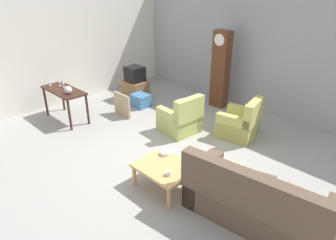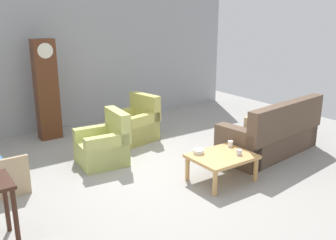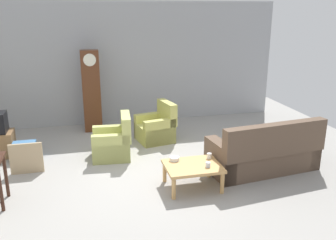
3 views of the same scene
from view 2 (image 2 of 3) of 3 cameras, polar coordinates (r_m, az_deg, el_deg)
The scene contains 11 objects.
ground_plane at distance 6.18m, azimuth -0.13°, elevation -8.36°, with size 10.40×10.40×0.00m, color #999691.
garage_door_wall at distance 8.87m, azimuth -13.72°, elevation 9.49°, with size 8.40×0.16×3.20m, color #9EA0A5.
couch_floral at distance 7.21m, azimuth 15.43°, elevation -2.30°, with size 2.19×1.12×1.04m.
armchair_olive_near at distance 6.64m, azimuth -9.70°, elevation -3.99°, with size 0.85×0.83×0.92m.
armchair_olive_far at distance 7.76m, azimuth -4.93°, elevation -0.82°, with size 0.92×0.90×0.92m.
coffee_table_wood at distance 5.93m, azimuth 8.17°, elevation -5.81°, with size 0.96×0.76×0.42m.
grandfather_clock at distance 8.05m, azimuth -17.96°, elevation 4.38°, with size 0.44×0.30×2.05m.
framed_picture_leaning at distance 5.82m, azimuth -23.13°, elevation -8.17°, with size 0.60×0.05×0.60m, color tan.
cup_white_porcelain at distance 6.27m, azimuth 9.45°, elevation -3.57°, with size 0.09×0.09×0.10m, color white.
cup_blue_rimmed at distance 5.95m, azimuth 10.73°, elevation -4.81°, with size 0.09×0.09×0.08m, color silver.
bowl_white_stacked at distance 5.92m, azimuth 4.64°, elevation -4.78°, with size 0.18×0.18×0.07m, color white.
Camera 2 is at (-3.21, -4.62, 2.57)m, focal length 40.17 mm.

